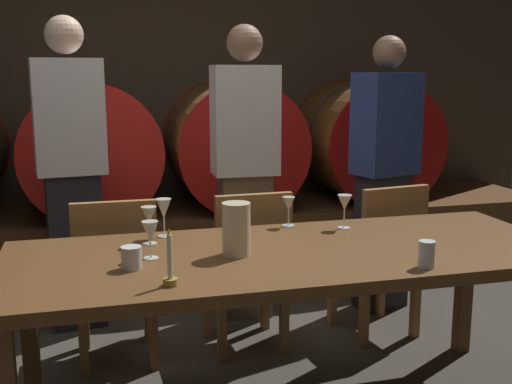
# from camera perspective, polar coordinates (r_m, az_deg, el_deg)

# --- Properties ---
(back_wall) EXTENTS (6.49, 0.24, 2.94)m
(back_wall) POSITION_cam_1_polar(r_m,az_deg,el_deg) (5.02, -9.38, 10.70)
(back_wall) COLOR #473A2D
(back_wall) RESTS_ON ground
(barrel_shelf) EXTENTS (5.84, 0.90, 0.50)m
(barrel_shelf) POSITION_cam_1_polar(r_m,az_deg,el_deg) (4.64, -8.24, -4.53)
(barrel_shelf) COLOR brown
(barrel_shelf) RESTS_ON ground
(wine_barrel_center_left) EXTENTS (0.92, 0.91, 0.92)m
(wine_barrel_center_left) POSITION_cam_1_polar(r_m,az_deg,el_deg) (4.48, -14.82, 3.84)
(wine_barrel_center_left) COLOR brown
(wine_barrel_center_left) RESTS_ON barrel_shelf
(wine_barrel_center_right) EXTENTS (0.92, 0.91, 0.92)m
(wine_barrel_center_right) POSITION_cam_1_polar(r_m,az_deg,el_deg) (4.59, -2.20, 4.36)
(wine_barrel_center_right) COLOR brown
(wine_barrel_center_right) RESTS_ON barrel_shelf
(wine_barrel_far_right) EXTENTS (0.92, 0.91, 0.92)m
(wine_barrel_far_right) POSITION_cam_1_polar(r_m,az_deg,el_deg) (4.92, 9.84, 4.66)
(wine_barrel_far_right) COLOR brown
(wine_barrel_far_right) RESTS_ON barrel_shelf
(dining_table) EXTENTS (2.34, 0.90, 0.75)m
(dining_table) POSITION_cam_1_polar(r_m,az_deg,el_deg) (2.63, 3.31, -6.77)
(dining_table) COLOR brown
(dining_table) RESTS_ON ground
(chair_left) EXTENTS (0.40, 0.40, 0.88)m
(chair_left) POSITION_cam_1_polar(r_m,az_deg,el_deg) (3.22, -12.71, -7.30)
(chair_left) COLOR olive
(chair_left) RESTS_ON ground
(chair_center) EXTENTS (0.41, 0.41, 0.88)m
(chair_center) POSITION_cam_1_polar(r_m,az_deg,el_deg) (3.32, -0.70, -6.49)
(chair_center) COLOR olive
(chair_center) RESTS_ON ground
(chair_right) EXTENTS (0.45, 0.45, 0.88)m
(chair_right) POSITION_cam_1_polar(r_m,az_deg,el_deg) (3.56, 11.47, -5.47)
(chair_right) COLOR olive
(chair_right) RESTS_ON ground
(guest_left) EXTENTS (0.41, 0.28, 1.79)m
(guest_left) POSITION_cam_1_polar(r_m,az_deg,el_deg) (3.70, -16.50, 1.76)
(guest_left) COLOR black
(guest_left) RESTS_ON ground
(guest_center) EXTENTS (0.39, 0.25, 1.75)m
(guest_center) POSITION_cam_1_polar(r_m,az_deg,el_deg) (3.72, -1.02, 1.95)
(guest_center) COLOR brown
(guest_center) RESTS_ON ground
(guest_right) EXTENTS (0.43, 0.34, 1.69)m
(guest_right) POSITION_cam_1_polar(r_m,az_deg,el_deg) (3.93, 11.66, 1.72)
(guest_right) COLOR black
(guest_right) RESTS_ON ground
(candle_center) EXTENTS (0.05, 0.05, 0.21)m
(candle_center) POSITION_cam_1_polar(r_m,az_deg,el_deg) (2.19, -7.87, -7.06)
(candle_center) COLOR olive
(candle_center) RESTS_ON dining_table
(pitcher) EXTENTS (0.12, 0.12, 0.22)m
(pitcher) POSITION_cam_1_polar(r_m,az_deg,el_deg) (2.51, -1.82, -3.41)
(pitcher) COLOR beige
(pitcher) RESTS_ON dining_table
(wine_glass_far_left) EXTENTS (0.07, 0.07, 0.15)m
(wine_glass_far_left) POSITION_cam_1_polar(r_m,az_deg,el_deg) (2.49, -9.65, -3.70)
(wine_glass_far_left) COLOR silver
(wine_glass_far_left) RESTS_ON dining_table
(wine_glass_left) EXTENTS (0.07, 0.07, 0.16)m
(wine_glass_left) POSITION_cam_1_polar(r_m,az_deg,el_deg) (2.70, -9.76, -2.21)
(wine_glass_left) COLOR silver
(wine_glass_left) RESTS_ON dining_table
(wine_glass_center) EXTENTS (0.07, 0.07, 0.17)m
(wine_glass_center) POSITION_cam_1_polar(r_m,az_deg,el_deg) (2.81, -8.44, -1.61)
(wine_glass_center) COLOR silver
(wine_glass_center) RESTS_ON dining_table
(wine_glass_right) EXTENTS (0.06, 0.06, 0.14)m
(wine_glass_right) POSITION_cam_1_polar(r_m,az_deg,el_deg) (2.98, 3.00, -1.20)
(wine_glass_right) COLOR silver
(wine_glass_right) RESTS_ON dining_table
(wine_glass_far_right) EXTENTS (0.07, 0.07, 0.16)m
(wine_glass_far_right) POSITION_cam_1_polar(r_m,az_deg,el_deg) (2.96, 8.10, -1.06)
(wine_glass_far_right) COLOR white
(wine_glass_far_right) RESTS_ON dining_table
(cup_left) EXTENTS (0.08, 0.08, 0.09)m
(cup_left) POSITION_cam_1_polar(r_m,az_deg,el_deg) (2.40, -11.32, -5.92)
(cup_left) COLOR silver
(cup_left) RESTS_ON dining_table
(cup_right) EXTENTS (0.06, 0.06, 0.10)m
(cup_right) POSITION_cam_1_polar(r_m,az_deg,el_deg) (2.45, 15.33, -5.52)
(cup_right) COLOR silver
(cup_right) RESTS_ON dining_table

